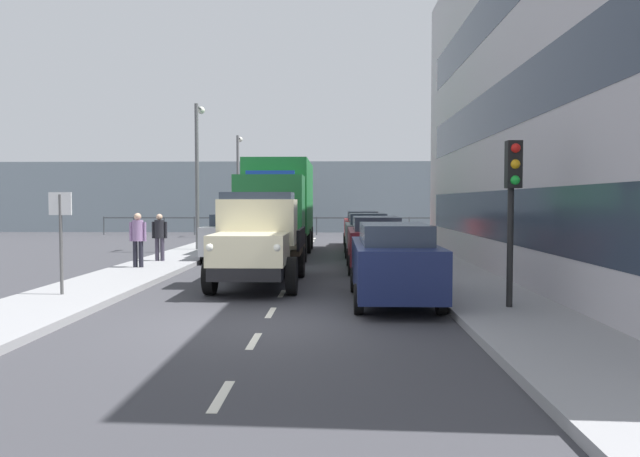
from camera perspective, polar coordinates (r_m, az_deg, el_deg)
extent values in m
plane|color=#38383D|center=(19.24, -2.28, -3.93)|extent=(80.00, 80.00, 0.00)
cube|color=gray|center=(19.47, 11.47, -3.68)|extent=(2.29, 39.78, 0.15)
cube|color=gray|center=(20.08, -15.60, -3.53)|extent=(2.29, 39.78, 0.15)
cube|color=silver|center=(7.03, -9.47, -15.62)|extent=(0.12, 1.10, 0.01)
cube|color=silver|center=(9.52, -6.38, -10.72)|extent=(0.12, 1.10, 0.01)
cube|color=silver|center=(11.83, -4.76, -8.07)|extent=(0.12, 1.10, 0.01)
cube|color=silver|center=(14.20, -3.67, -6.26)|extent=(0.12, 1.10, 0.01)
cube|color=silver|center=(16.73, -2.86, -4.91)|extent=(0.12, 1.10, 0.01)
cube|color=silver|center=(19.34, -2.25, -3.88)|extent=(0.12, 1.10, 0.01)
cube|color=silver|center=(22.24, -1.75, -3.03)|extent=(0.12, 1.10, 0.01)
cube|color=silver|center=(24.50, -1.44, -2.50)|extent=(0.12, 1.10, 0.01)
cube|color=silver|center=(27.28, -1.12, -1.98)|extent=(0.12, 1.10, 0.01)
cube|color=silver|center=(29.62, -0.91, -1.61)|extent=(0.12, 1.10, 0.01)
cube|color=silver|center=(32.60, -0.68, -1.22)|extent=(0.12, 1.10, 0.01)
cube|color=silver|center=(34.89, -0.53, -0.97)|extent=(0.12, 1.10, 0.01)
cube|color=#B7B2B7|center=(19.08, 27.70, 12.46)|extent=(7.42, 23.00, 11.10)
cube|color=#2D3847|center=(17.50, 16.54, 1.22)|extent=(0.08, 19.55, 1.40)
cube|color=#2D3847|center=(17.68, 16.67, 10.98)|extent=(0.08, 19.55, 1.40)
cube|color=#2D3847|center=(18.37, 16.80, 20.28)|extent=(0.08, 19.55, 1.40)
cube|color=#84939E|center=(41.97, -0.16, 3.05)|extent=(80.00, 0.80, 5.00)
cylinder|color=#4C5156|center=(40.43, 19.92, 0.21)|extent=(0.08, 0.08, 1.20)
cylinder|color=#4C5156|center=(39.85, 17.19, 0.22)|extent=(0.08, 0.08, 1.20)
cylinder|color=#4C5156|center=(39.36, 14.38, 0.23)|extent=(0.08, 0.08, 1.20)
cylinder|color=#4C5156|center=(38.97, 11.51, 0.23)|extent=(0.08, 0.08, 1.20)
cylinder|color=#4C5156|center=(38.67, 8.59, 0.24)|extent=(0.08, 0.08, 1.20)
cylinder|color=#4C5156|center=(38.48, 5.63, 0.24)|extent=(0.08, 0.08, 1.20)
cylinder|color=#4C5156|center=(38.39, 2.66, 0.25)|extent=(0.08, 0.08, 1.20)
cylinder|color=#4C5156|center=(38.41, -0.33, 0.25)|extent=(0.08, 0.08, 1.20)
cylinder|color=#4C5156|center=(38.53, -3.30, 0.26)|extent=(0.08, 0.08, 1.20)
cylinder|color=#4C5156|center=(38.75, -6.25, 0.26)|extent=(0.08, 0.08, 1.20)
cylinder|color=#4C5156|center=(39.07, -9.16, 0.26)|extent=(0.08, 0.08, 1.20)
cylinder|color=#4C5156|center=(39.50, -12.01, 0.26)|extent=(0.08, 0.08, 1.20)
cylinder|color=#4C5156|center=(40.02, -14.79, 0.26)|extent=(0.08, 0.08, 1.20)
cylinder|color=#4C5156|center=(40.63, -17.50, 0.26)|extent=(0.08, 0.08, 1.20)
cylinder|color=#4C5156|center=(41.32, -20.12, 0.26)|extent=(0.08, 0.08, 1.20)
cube|color=#4C5156|center=(38.39, -0.33, 1.03)|extent=(28.00, 0.08, 0.08)
cube|color=black|center=(15.68, -5.80, -3.23)|extent=(1.64, 5.60, 0.30)
cube|color=beige|center=(13.81, -6.79, -1.95)|extent=(1.72, 1.90, 0.70)
cube|color=silver|center=(12.93, -7.37, -2.40)|extent=(1.16, 0.08, 0.56)
sphere|color=white|center=(12.83, -4.13, -1.84)|extent=(0.20, 0.20, 0.20)
sphere|color=white|center=(13.06, -10.57, -1.80)|extent=(0.20, 0.20, 0.20)
cube|color=beige|center=(15.28, -5.98, 0.65)|extent=(1.93, 1.34, 1.15)
cube|color=#2D3847|center=(15.27, -5.99, 2.44)|extent=(1.78, 1.23, 0.56)
cube|color=#2D2319|center=(16.99, -5.22, -2.00)|extent=(2.10, 2.80, 0.16)
cube|color=black|center=(16.88, -1.82, -0.93)|extent=(0.08, 2.80, 0.56)
cube|color=black|center=(17.12, -8.57, -0.91)|extent=(0.08, 2.80, 0.56)
cylinder|color=black|center=(13.94, -2.74, -4.58)|extent=(0.24, 0.90, 0.90)
cylinder|color=black|center=(14.22, -10.55, -4.48)|extent=(0.24, 0.90, 0.90)
cylinder|color=black|center=(17.13, -1.92, -3.23)|extent=(0.24, 0.90, 0.90)
cylinder|color=black|center=(17.36, -8.31, -3.18)|extent=(0.24, 0.90, 0.90)
cube|color=#1E7033|center=(21.29, -4.81, 1.61)|extent=(2.40, 2.21, 2.60)
cube|color=#2D3847|center=(21.29, -4.81, 3.15)|extent=(2.20, 2.04, 0.80)
cube|color=#1933B2|center=(21.31, -4.82, 5.37)|extent=(1.75, 0.20, 0.16)
cube|color=#1E7033|center=(25.26, -3.80, 3.02)|extent=(2.50, 5.95, 3.00)
cube|color=black|center=(24.38, -3.99, -0.89)|extent=(2.00, 8.07, 0.36)
cylinder|color=black|center=(21.34, -1.70, -1.88)|extent=(0.28, 1.04, 1.04)
cylinder|color=black|center=(21.60, -7.80, -1.85)|extent=(0.28, 1.04, 1.04)
cylinder|color=black|center=(24.94, -1.22, -1.22)|extent=(0.28, 1.04, 1.04)
cylinder|color=black|center=(25.16, -6.46, -1.21)|extent=(0.28, 1.04, 1.04)
cylinder|color=black|center=(27.06, -1.00, -0.92)|extent=(0.28, 1.04, 1.04)
cylinder|color=black|center=(27.26, -5.83, -0.91)|extent=(0.28, 1.04, 1.04)
cube|color=navy|center=(12.98, 7.07, -3.58)|extent=(1.69, 4.52, 1.00)
cube|color=#2D3847|center=(12.72, 7.17, -0.49)|extent=(1.39, 2.49, 0.42)
cylinder|color=black|center=(14.38, 3.32, -4.96)|extent=(0.18, 0.60, 0.60)
cylinder|color=black|center=(14.51, 9.69, -4.92)|extent=(0.18, 0.60, 0.60)
cylinder|color=black|center=(11.60, 3.74, -6.79)|extent=(0.18, 0.60, 0.60)
cylinder|color=black|center=(11.77, 11.62, -6.71)|extent=(0.18, 0.60, 0.60)
cube|color=maroon|center=(18.86, 5.36, -1.63)|extent=(1.69, 4.09, 1.00)
cube|color=#2D3847|center=(18.62, 5.41, 0.50)|extent=(1.38, 2.25, 0.42)
cylinder|color=black|center=(20.13, 2.83, -2.78)|extent=(0.18, 0.60, 0.60)
cylinder|color=black|center=(20.22, 7.38, -2.77)|extent=(0.18, 0.60, 0.60)
cylinder|color=black|center=(17.60, 3.01, -3.56)|extent=(0.18, 0.60, 0.60)
cylinder|color=black|center=(17.72, 8.21, -3.55)|extent=(0.18, 0.60, 0.60)
cube|color=slate|center=(23.90, 4.56, -0.73)|extent=(1.72, 3.92, 1.00)
cube|color=#2D3847|center=(23.67, 4.60, 0.96)|extent=(1.41, 2.16, 0.42)
cylinder|color=black|center=(25.12, 2.56, -1.70)|extent=(0.18, 0.60, 0.60)
cylinder|color=black|center=(25.20, 6.27, -1.70)|extent=(0.18, 0.60, 0.60)
cylinder|color=black|center=(22.70, 2.66, -2.17)|extent=(0.18, 0.60, 0.60)
cylinder|color=black|center=(22.79, 6.77, -2.16)|extent=(0.18, 0.60, 0.60)
cube|color=#B21E1E|center=(28.71, 4.07, -0.16)|extent=(1.67, 4.46, 1.00)
cube|color=#2D3847|center=(28.49, 4.09, 1.25)|extent=(1.37, 2.45, 0.42)
cylinder|color=black|center=(30.10, 2.44, -0.98)|extent=(0.18, 0.60, 0.60)
cylinder|color=black|center=(30.17, 5.46, -0.98)|extent=(0.18, 0.60, 0.60)
cylinder|color=black|center=(27.34, 2.52, -1.35)|extent=(0.18, 0.60, 0.60)
cylinder|color=black|center=(27.41, 5.85, -1.35)|extent=(0.18, 0.60, 0.60)
cube|color=#B7BABF|center=(22.35, -8.26, -0.98)|extent=(1.82, 4.01, 1.00)
cube|color=#2D3847|center=(22.52, -8.18, 0.86)|extent=(1.49, 2.21, 0.42)
cylinder|color=black|center=(21.03, -6.51, -2.56)|extent=(0.18, 0.60, 0.60)
cylinder|color=black|center=(21.34, -11.10, -2.52)|extent=(0.18, 0.60, 0.60)
cylinder|color=black|center=(23.49, -5.66, -2.01)|extent=(0.18, 0.60, 0.60)
cylinder|color=black|center=(23.77, -9.79, -1.98)|extent=(0.18, 0.60, 0.60)
cube|color=white|center=(28.04, -6.24, -0.24)|extent=(1.84, 4.13, 1.00)
cube|color=#2D3847|center=(28.21, -6.19, 1.22)|extent=(1.50, 2.27, 0.42)
cylinder|color=black|center=(26.70, -4.76, -1.45)|extent=(0.18, 0.60, 0.60)
cylinder|color=black|center=(26.94, -8.44, -1.43)|extent=(0.18, 0.60, 0.60)
cylinder|color=black|center=(29.24, -4.20, -1.09)|extent=(0.18, 0.60, 0.60)
cylinder|color=black|center=(29.46, -7.58, -1.08)|extent=(0.18, 0.60, 0.60)
cube|color=black|center=(34.44, -4.77, 0.30)|extent=(1.90, 4.15, 1.00)
cube|color=#2D3847|center=(34.62, -4.74, 1.49)|extent=(1.56, 2.28, 0.42)
cylinder|color=black|center=(33.10, -3.47, -0.66)|extent=(0.18, 0.60, 0.60)
cylinder|color=black|center=(33.31, -6.56, -0.65)|extent=(0.18, 0.60, 0.60)
cylinder|color=black|center=(35.66, -3.10, -0.42)|extent=(0.18, 0.60, 0.60)
cylinder|color=black|center=(35.85, -5.97, -0.41)|extent=(0.18, 0.60, 0.60)
cylinder|color=black|center=(19.21, -16.87, -2.38)|extent=(0.14, 0.14, 0.82)
cylinder|color=black|center=(19.26, -17.38, -2.37)|extent=(0.14, 0.14, 0.82)
cylinder|color=gray|center=(19.19, -17.15, -0.20)|extent=(0.34, 0.34, 0.65)
cylinder|color=gray|center=(19.12, -16.53, -0.30)|extent=(0.09, 0.09, 0.59)
cylinder|color=gray|center=(19.26, -17.77, -0.29)|extent=(0.09, 0.09, 0.59)
sphere|color=tan|center=(19.17, -17.17, 1.10)|extent=(0.22, 0.22, 0.22)
cylinder|color=#383342|center=(21.08, -14.95, -1.96)|extent=(0.14, 0.14, 0.78)
cylinder|color=#383342|center=(21.13, -15.42, -1.96)|extent=(0.14, 0.14, 0.78)
cylinder|color=black|center=(21.06, -15.21, -0.06)|extent=(0.34, 0.34, 0.62)
cylinder|color=black|center=(21.00, -14.64, -0.14)|extent=(0.09, 0.09, 0.57)
cylinder|color=black|center=(21.12, -15.78, -0.14)|extent=(0.09, 0.09, 0.57)
sphere|color=tan|center=(21.04, -15.23, 1.08)|extent=(0.21, 0.21, 0.21)
cylinder|color=black|center=(12.01, 17.88, 0.36)|extent=(0.12, 0.12, 3.20)
cube|color=black|center=(11.88, 18.15, 5.88)|extent=(0.28, 0.24, 0.90)
sphere|color=red|center=(11.79, 18.34, 7.37)|extent=(0.18, 0.18, 0.18)
sphere|color=orange|center=(11.77, 18.31, 5.91)|extent=(0.18, 0.18, 0.18)
sphere|color=green|center=(11.76, 18.29, 4.45)|extent=(0.18, 0.18, 0.18)
cylinder|color=#59595B|center=(25.81, -11.77, 4.91)|extent=(0.16, 0.16, 6.19)
cylinder|color=#59595B|center=(26.53, -11.60, 11.35)|extent=(0.10, 0.90, 0.10)
sphere|color=silver|center=(26.96, -11.38, 11.10)|extent=(0.32, 0.32, 0.32)
cylinder|color=#59595B|center=(36.16, -7.91, 4.13)|extent=(0.16, 0.16, 6.02)
cylinder|color=#59595B|center=(36.79, -7.83, 8.65)|extent=(0.10, 0.90, 0.10)
sphere|color=silver|center=(37.23, -7.71, 8.50)|extent=(0.32, 0.32, 0.32)
cylinder|color=#4C4C4C|center=(14.19, -23.69, -1.43)|extent=(0.07, 0.07, 2.20)
cube|color=silver|center=(14.15, -23.76, 2.21)|extent=(0.50, 0.04, 0.50)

